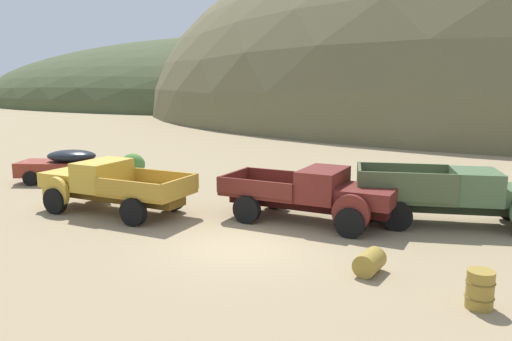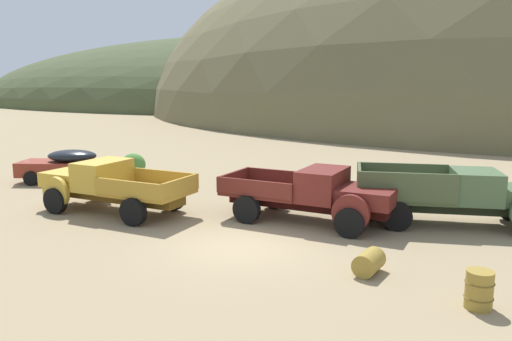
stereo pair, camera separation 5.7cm
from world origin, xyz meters
TOP-DOWN VIEW (x-y plane):
  - ground_plane at (0.00, 0.00)m, footprint 300.00×300.00m
  - hill_far_left at (-26.04, 79.55)m, footprint 115.05×64.23m
  - car_rust_red at (-11.13, 6.20)m, footprint 4.92×2.77m
  - truck_faded_yellow at (-6.18, 2.22)m, footprint 6.12×3.15m
  - truck_oxblood at (1.76, 3.04)m, footprint 6.18×3.23m
  - truck_weathered_green at (6.53, 4.24)m, footprint 6.71×2.88m
  - oil_drum_tipped at (3.81, -1.13)m, footprint 0.80×1.03m
  - oil_drum_by_truck at (6.25, -2.42)m, footprint 0.62×0.62m
  - bush_front_right at (-9.92, 10.08)m, footprint 1.55×1.20m

SIDE VIEW (x-z plane):
  - ground_plane at x=0.00m, z-range 0.00..0.00m
  - hill_far_left at x=-26.04m, z-range -12.78..12.78m
  - bush_front_right at x=-9.92m, z-range -0.31..0.88m
  - oil_drum_tipped at x=3.81m, z-range 0.00..0.59m
  - oil_drum_by_truck at x=6.25m, z-range 0.00..0.84m
  - car_rust_red at x=-11.13m, z-range 0.03..1.60m
  - truck_faded_yellow at x=-6.18m, z-range 0.05..1.94m
  - truck_oxblood at x=1.76m, z-range 0.05..1.94m
  - truck_weathered_green at x=6.53m, z-range 0.06..1.97m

